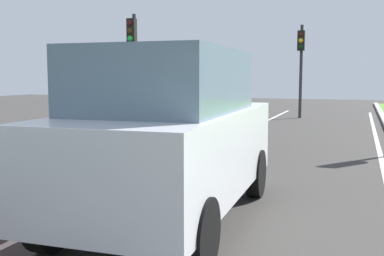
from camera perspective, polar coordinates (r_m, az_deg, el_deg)
The scene contains 7 objects.
ground_plane at distance 10.94m, azimuth 3.33°, elevation -3.80°, with size 60.00×60.00×0.00m, color #383533.
lane_line_center at distance 11.16m, azimuth -0.12°, elevation -3.58°, with size 0.12×32.00×0.01m, color silver.
lane_line_right_edge at distance 10.51m, azimuth 22.54°, elevation -4.69°, with size 0.12×32.00×0.01m, color silver.
car_suv_ahead at distance 6.16m, azimuth -2.67°, elevation -0.79°, with size 2.10×4.56×2.28m.
car_hatchback_far at distance 11.44m, azimuth -7.63°, elevation 1.06°, with size 1.85×3.76×1.78m.
traffic_light_overhead_left at distance 17.53m, azimuth -7.28°, elevation 9.48°, with size 0.32×0.50×4.22m.
traffic_light_far_median at distance 21.95m, azimuth 13.27°, elevation 8.68°, with size 0.32×0.50×4.26m.
Camera 1 is at (3.07, 3.68, 1.94)m, focal length 43.32 mm.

